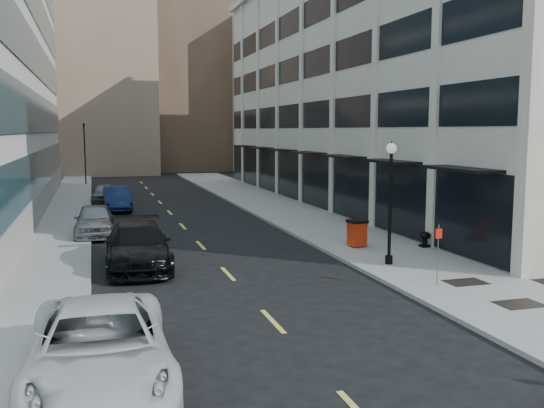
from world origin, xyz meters
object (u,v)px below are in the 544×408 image
car_blue_sedan (117,199)px  car_grey_sedan (104,193)px  traffic_signal (84,127)px  car_white_van (99,348)px  sign_post (438,246)px  urn_planter (425,238)px  car_black_pickup (138,246)px  trash_bin (357,232)px  car_silver_sedan (95,220)px  lamppost (390,192)px

car_blue_sedan → car_grey_sedan: size_ratio=1.18×
car_grey_sedan → car_blue_sedan: bearing=-75.5°
traffic_signal → car_white_van: bearing=-89.2°
car_white_van → car_blue_sedan: bearing=87.9°
sign_post → urn_planter: sign_post is taller
traffic_signal → car_black_pickup: traffic_signal is taller
urn_planter → car_blue_sedan: bearing=125.5°
traffic_signal → car_white_van: (0.70, -49.33, -4.83)m
traffic_signal → car_black_pickup: (2.30, -37.99, -4.83)m
urn_planter → trash_bin: bearing=161.8°
car_black_pickup → urn_planter: 12.80m
car_silver_sedan → trash_bin: (11.47, -7.05, -0.02)m
car_white_van → urn_planter: (14.40, 11.27, -0.30)m
car_grey_sedan → urn_planter: bearing=-53.6°
car_black_pickup → car_grey_sedan: car_black_pickup is taller
car_blue_sedan → car_grey_sedan: (-0.78, 5.23, -0.10)m
trash_bin → lamppost: lamppost is taller
urn_planter → car_white_van: bearing=-142.0°
car_grey_sedan → car_silver_sedan: bearing=-86.7°
traffic_signal → sign_post: 46.05m
car_grey_sedan → lamppost: lamppost is taller
lamppost → car_grey_sedan: bearing=111.9°
car_white_van → car_grey_sedan: car_white_van is taller
traffic_signal → car_black_pickup: bearing=-86.5°
car_silver_sedan → lamppost: 15.64m
car_black_pickup → urn_planter: size_ratio=8.48×
traffic_signal → trash_bin: bearing=-71.8°
car_black_pickup → sign_post: (9.60, -6.29, 0.65)m
car_black_pickup → trash_bin: (9.87, 0.89, -0.07)m
car_blue_sedan → car_grey_sedan: car_blue_sedan is taller
car_white_van → car_blue_sedan: (1.52, 29.33, -0.08)m
car_white_van → urn_planter: bearing=39.0°
traffic_signal → car_white_van: 49.58m
lamppost → sign_post: 3.84m
car_grey_sedan → car_black_pickup: bearing=-81.9°
lamppost → urn_planter: lamppost is taller
car_white_van → trash_bin: size_ratio=5.14×
traffic_signal → car_blue_sedan: (2.22, -20.00, -4.91)m
car_blue_sedan → trash_bin: car_blue_sedan is taller
car_black_pickup → lamppost: bearing=-14.1°
car_black_pickup → traffic_signal: bearing=95.4°
traffic_signal → urn_planter: 41.27m
car_silver_sedan → sign_post: size_ratio=2.32×
car_silver_sedan → car_grey_sedan: car_silver_sedan is taller
trash_bin → sign_post: size_ratio=0.59×
traffic_signal → car_blue_sedan: traffic_signal is taller
car_black_pickup → car_grey_sedan: size_ratio=1.48×
car_grey_sedan → sign_post: size_ratio=1.96×
car_silver_sedan → lamppost: lamppost is taller
car_white_van → trash_bin: bearing=47.8°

